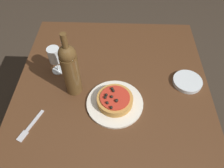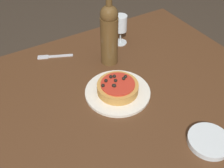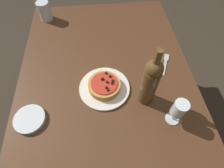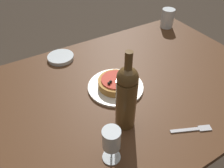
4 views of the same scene
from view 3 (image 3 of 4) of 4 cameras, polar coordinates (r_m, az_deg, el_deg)
The scene contains 9 objects.
ground_plane at distance 1.61m, azimuth -1.17°, elevation -13.28°, with size 14.00×14.00×0.00m, color #382D23.
dining_table at distance 1.02m, azimuth -1.78°, elevation -0.55°, with size 1.39×0.95×0.73m.
dinner_plate at distance 0.91m, azimuth -2.48°, elevation -1.28°, with size 0.26×0.26×0.01m.
pizza at distance 0.89m, azimuth -2.51°, elevation -0.36°, with size 0.17×0.17×0.05m.
wine_glass at distance 0.80m, azimuth 21.01°, elevation -7.75°, with size 0.06×0.06×0.15m.
wine_bottle at distance 0.78m, azimuth 12.34°, elevation 0.77°, with size 0.08×0.08×0.34m.
water_cup at distance 1.37m, azimuth -21.12°, elevation 21.36°, with size 0.08×0.08×0.12m.
side_bowl at distance 0.91m, azimuth -25.27°, elevation -10.33°, with size 0.14×0.14×0.02m.
fork at distance 1.06m, azimuth 17.03°, elevation 6.56°, with size 0.16×0.08×0.00m.
Camera 3 is at (-0.56, 0.02, 1.51)m, focal length 28.00 mm.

